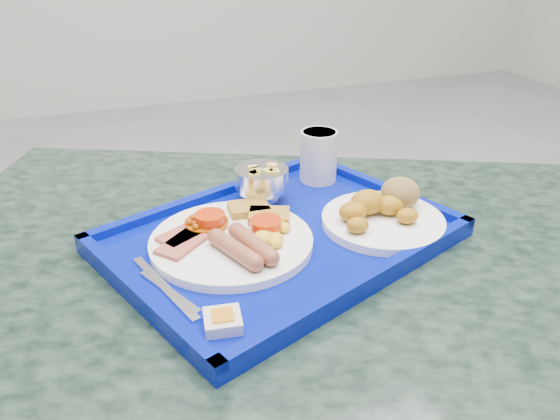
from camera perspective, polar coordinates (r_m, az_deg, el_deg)
name	(u,v)px	position (r m, az deg, el deg)	size (l,w,h in m)	color
table	(285,351)	(0.89, 0.50, -14.49)	(1.34, 1.15, 0.70)	slate
tray	(280,238)	(0.80, 0.00, -2.92)	(0.57, 0.49, 0.03)	#031194
main_plate	(236,237)	(0.77, -4.67, -2.85)	(0.23, 0.23, 0.04)	white
bread_plate	(384,212)	(0.84, 10.78, -0.16)	(0.18, 0.18, 0.06)	white
fruit_bowl	(261,179)	(0.88, -1.95, 3.22)	(0.09, 0.09, 0.06)	silver
juice_cup	(319,154)	(0.96, 4.05, 5.81)	(0.06, 0.06, 0.09)	silver
spoon	(181,265)	(0.74, -10.34, -5.70)	(0.08, 0.15, 0.01)	silver
knife	(164,287)	(0.70, -11.99, -7.90)	(0.01, 0.16, 0.00)	silver
jam_packet	(223,321)	(0.63, -6.00, -11.44)	(0.05, 0.05, 0.02)	silver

